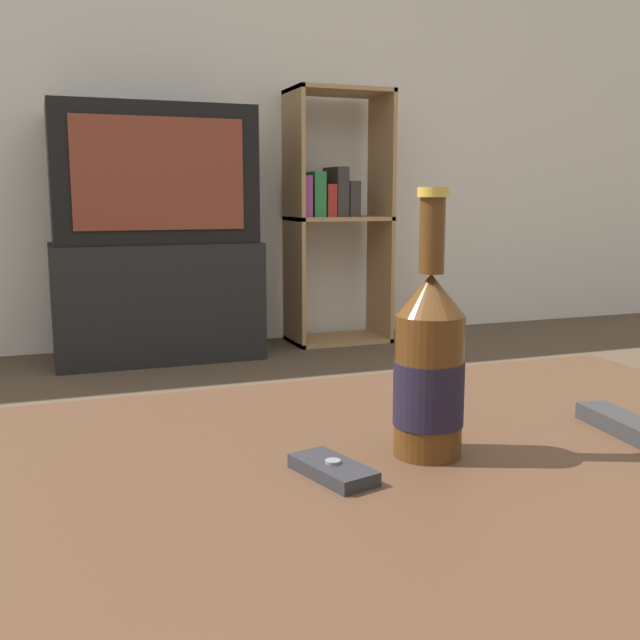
% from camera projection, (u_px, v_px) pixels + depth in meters
% --- Properties ---
extents(back_wall, '(8.00, 0.05, 2.60)m').
position_uv_depth(back_wall, '(109.00, 69.00, 3.42)').
color(back_wall, beige).
rests_on(back_wall, ground_plane).
extents(coffee_table, '(1.09, 0.76, 0.45)m').
position_uv_depth(coffee_table, '(408.00, 525.00, 0.78)').
color(coffee_table, '#422B1C').
rests_on(coffee_table, ground_plane).
extents(tv_stand, '(0.90, 0.44, 0.52)m').
position_uv_depth(tv_stand, '(157.00, 301.00, 3.37)').
color(tv_stand, black).
rests_on(tv_stand, ground_plane).
extents(television, '(0.86, 0.42, 0.59)m').
position_uv_depth(television, '(153.00, 175.00, 3.27)').
color(television, black).
rests_on(television, tv_stand).
extents(bookshelf, '(0.49, 0.30, 1.23)m').
position_uv_depth(bookshelf, '(334.00, 211.00, 3.68)').
color(bookshelf, '#99754C').
rests_on(bookshelf, ground_plane).
extents(beer_bottle, '(0.07, 0.07, 0.28)m').
position_uv_depth(beer_bottle, '(429.00, 367.00, 0.78)').
color(beer_bottle, '#47280F').
rests_on(beer_bottle, coffee_table).
extents(cell_phone, '(0.07, 0.10, 0.02)m').
position_uv_depth(cell_phone, '(332.00, 469.00, 0.74)').
color(cell_phone, '#232328').
rests_on(cell_phone, coffee_table).
extents(remote_control, '(0.06, 0.16, 0.02)m').
position_uv_depth(remote_control, '(632.00, 428.00, 0.86)').
color(remote_control, '#282828').
rests_on(remote_control, coffee_table).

